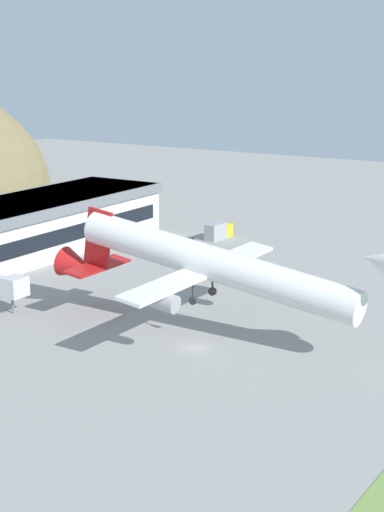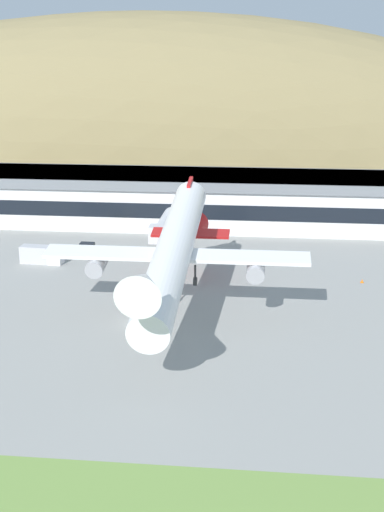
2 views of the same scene
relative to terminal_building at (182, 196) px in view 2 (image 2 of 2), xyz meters
The scene contains 8 objects.
ground_plane 52.90m from the terminal_building, 89.62° to the right, with size 376.42×376.42×0.00m, color gray.
hill_backdrop 68.26m from the terminal_building, 105.89° to the left, with size 238.49×80.37×85.60m, color olive.
terminal_building is the anchor object (origin of this frame).
jetway_0 17.66m from the terminal_building, 93.06° to the right, with size 3.38×16.04×5.43m.
cargo_airplane 52.06m from the terminal_building, 84.08° to the right, with size 33.78×50.73×11.60m.
service_car_1 25.93m from the terminal_building, 122.34° to the right, with size 4.44×1.92×1.62m.
box_truck 34.90m from the terminal_building, 124.32° to the right, with size 7.06×2.67×2.85m.
traffic_cone_0 45.80m from the terminal_building, 46.70° to the right, with size 0.52×0.52×0.58m.
Camera 2 is at (16.21, -83.62, 34.59)m, focal length 50.00 mm.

